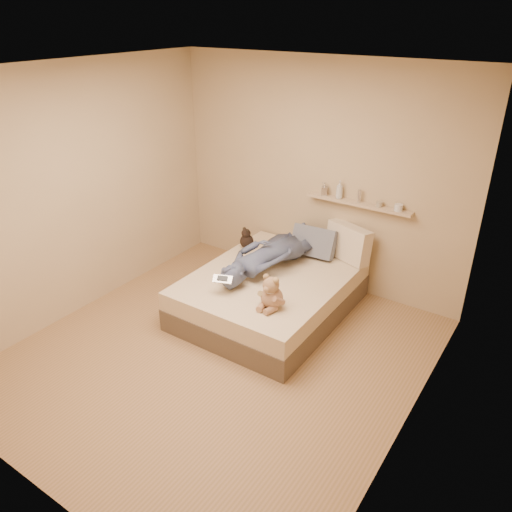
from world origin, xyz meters
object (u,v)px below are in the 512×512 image
Objects in this scene: teddy_bear at (271,295)px; person at (271,253)px; bed at (270,294)px; game_console at (223,279)px; pillow_cream at (348,243)px; wall_shelf at (358,204)px; dark_plush at (247,239)px; pillow_grey at (314,242)px.

person is (-0.45, 0.70, 0.03)m from teddy_bear.
bed is 8.97× the size of game_console.
game_console is 0.39× the size of pillow_cream.
wall_shelf is at bearing 58.82° from bed.
pillow_grey is (0.76, 0.26, 0.06)m from dark_plush.
game_console is (-0.18, -0.60, 0.40)m from bed.
pillow_cream is at bearing 58.58° from bed.
bed is 5.40× the size of teddy_bear.
pillow_grey is (-0.20, 1.23, 0.03)m from teddy_bear.
pillow_grey reaches higher than person.
pillow_cream is 0.39m from pillow_grey.
pillow_grey is at bearing 99.24° from teddy_bear.
person is at bearing 122.47° from teddy_bear.
pillow_cream reaches higher than dark_plush.
bed is 1.31× the size of person.
dark_plush is at bearing -160.89° from pillow_grey.
dark_plush is 0.51× the size of pillow_grey.
dark_plush is (-0.43, 1.02, -0.06)m from game_console.
person is at bearing 121.78° from bed.
person is at bearing 83.98° from game_console.
bed is 1.06m from pillow_cream.
wall_shelf reaches higher than person.
person is (-0.61, -0.66, -0.03)m from pillow_cream.
game_console is at bearing 92.95° from person.
teddy_bear is 1.24m from pillow_grey.
teddy_bear is 1.39× the size of dark_plush.
bed is at bearing 72.80° from game_console.
teddy_bear is 0.64× the size of pillow_cream.
game_console is 0.60× the size of teddy_bear.
wall_shelf reaches higher than pillow_cream.
teddy_bear is at bearing -45.24° from dark_plush.
dark_plush is at bearing 134.76° from teddy_bear.
pillow_grey is (0.33, 1.29, -0.00)m from game_console.
wall_shelf reaches higher than bed.
teddy_bear is 1.38m from pillow_cream.
teddy_bear is at bearing -80.76° from pillow_grey.
dark_plush is 1.37m from wall_shelf.
pillow_grey is 0.58m from person.
bed is 0.45m from person.
pillow_cream is 0.38× the size of person.
pillow_grey is at bearing 75.66° from game_console.
bed is 0.81m from pillow_grey.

